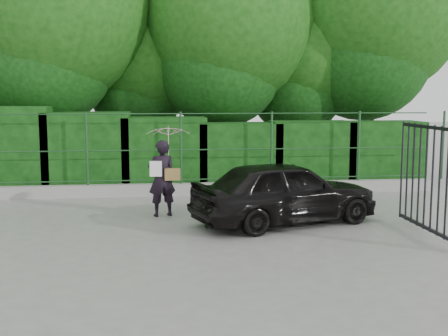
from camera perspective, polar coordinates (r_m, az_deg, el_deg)
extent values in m
plane|color=gray|center=(9.79, -5.61, -7.49)|extent=(80.00, 80.00, 0.00)
cube|color=#9E9E99|center=(14.16, -5.98, -2.21)|extent=(14.00, 0.25, 0.30)
cylinder|color=#1C4521|center=(14.13, -13.77, 1.89)|extent=(0.06, 0.06, 1.80)
cylinder|color=#1C4521|center=(14.03, -4.40, 2.05)|extent=(0.06, 0.06, 1.80)
cylinder|color=#1C4521|center=(14.31, 4.85, 2.15)|extent=(0.06, 0.06, 1.80)
cylinder|color=#1C4521|center=(14.94, 13.53, 2.19)|extent=(0.06, 0.06, 1.80)
cylinder|color=#1C4521|center=(15.88, 21.35, 2.19)|extent=(0.06, 0.06, 1.80)
cylinder|color=#1C4521|center=(14.12, -5.99, -1.21)|extent=(13.60, 0.03, 0.03)
cylinder|color=#1C4521|center=(14.03, -6.03, 1.82)|extent=(13.60, 0.03, 0.03)
cylinder|color=#1C4521|center=(13.97, -6.08, 5.50)|extent=(13.60, 0.03, 0.03)
cube|color=black|center=(15.51, -21.03, 1.77)|extent=(2.20, 1.20, 2.23)
cube|color=black|center=(15.15, -13.66, 1.63)|extent=(2.20, 1.20, 2.07)
cube|color=black|center=(15.04, -6.07, 1.49)|extent=(2.20, 1.20, 1.93)
cube|color=black|center=(15.20, 1.50, 1.28)|extent=(2.20, 1.20, 1.76)
cube|color=black|center=(15.61, 8.78, 1.43)|extent=(2.20, 1.20, 1.80)
cube|color=black|center=(16.26, 15.60, 1.45)|extent=(2.20, 1.20, 1.79)
cylinder|color=black|center=(16.90, -16.48, 6.25)|extent=(0.36, 0.36, 4.50)
sphere|color=#14470F|center=(17.07, -16.83, 15.34)|extent=(5.40, 5.40, 5.40)
cylinder|color=black|center=(17.98, -7.81, 4.55)|extent=(0.36, 0.36, 3.25)
sphere|color=#14470F|center=(17.99, -7.92, 10.76)|extent=(3.90, 3.90, 3.90)
cylinder|color=black|center=(17.10, 0.55, 6.15)|extent=(0.36, 0.36, 4.25)
sphere|color=#14470F|center=(17.23, 0.56, 14.65)|extent=(5.10, 5.10, 5.10)
cylinder|color=black|center=(18.28, 8.10, 4.98)|extent=(0.36, 0.36, 3.50)
sphere|color=#14470F|center=(18.31, 8.22, 11.56)|extent=(4.20, 4.20, 4.20)
cylinder|color=black|center=(18.50, 14.50, 6.79)|extent=(0.36, 0.36, 4.75)
sphere|color=#14470F|center=(18.69, 14.79, 15.55)|extent=(5.70, 5.70, 5.70)
cube|color=black|center=(10.80, 19.70, -5.65)|extent=(0.05, 2.00, 0.06)
cube|color=black|center=(10.56, 20.13, 3.92)|extent=(0.05, 2.00, 0.06)
cylinder|color=black|center=(10.03, 21.70, -1.49)|extent=(0.04, 0.04, 1.90)
cylinder|color=black|center=(10.25, 21.04, -1.28)|extent=(0.04, 0.04, 1.90)
cylinder|color=black|center=(10.47, 20.40, -1.08)|extent=(0.04, 0.04, 1.90)
cylinder|color=black|center=(10.69, 19.80, -0.88)|extent=(0.04, 0.04, 1.90)
cylinder|color=black|center=(10.91, 19.22, -0.70)|extent=(0.04, 0.04, 1.90)
cylinder|color=black|center=(11.13, 18.66, -0.51)|extent=(0.04, 0.04, 1.90)
cylinder|color=black|center=(11.36, 18.12, -0.34)|extent=(0.04, 0.04, 1.90)
cylinder|color=black|center=(11.58, 17.60, -0.18)|extent=(0.04, 0.04, 1.90)
imported|color=black|center=(11.71, -6.34, -1.05)|extent=(0.66, 0.52, 1.59)
imported|color=#FFC0D8|center=(11.68, -5.65, 2.24)|extent=(0.91, 0.93, 0.83)
cube|color=olive|center=(11.62, -5.26, -0.64)|extent=(0.32, 0.15, 0.24)
cube|color=white|center=(11.56, -6.95, -0.08)|extent=(0.25, 0.02, 0.32)
imported|color=black|center=(11.06, 6.20, -2.41)|extent=(4.00, 2.61, 1.26)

